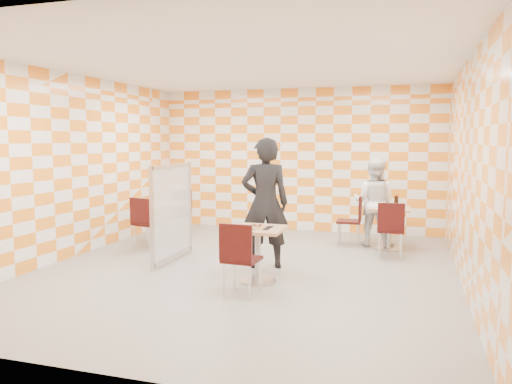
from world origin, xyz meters
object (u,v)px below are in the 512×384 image
(empty_table, at_px, (165,215))
(chair_second_front, at_px, (391,226))
(chair_empty_near, at_px, (144,219))
(soda_bottle, at_px, (396,201))
(second_table, at_px, (389,221))
(chair_empty_far, at_px, (180,209))
(chair_second_side, at_px, (354,217))
(chair_main_front, at_px, (239,254))
(man_dark, at_px, (265,203))
(sport_bottle, at_px, (379,201))
(man_white, at_px, (374,202))
(main_table, at_px, (258,245))
(partition, at_px, (172,212))

(empty_table, relative_size, chair_second_front, 0.81)
(chair_empty_near, distance_m, soda_bottle, 4.43)
(second_table, bearing_deg, chair_empty_far, -179.96)
(chair_second_side, bearing_deg, chair_main_front, -106.69)
(chair_main_front, xyz_separation_m, man_dark, (-0.10, 1.49, 0.44))
(chair_empty_near, bearing_deg, empty_table, 86.65)
(chair_empty_far, relative_size, sport_bottle, 4.62)
(second_table, xyz_separation_m, chair_second_side, (-0.62, 0.09, 0.04))
(second_table, height_order, chair_second_side, chair_second_side)
(soda_bottle, bearing_deg, chair_second_side, 175.47)
(chair_empty_far, xyz_separation_m, man_white, (3.76, 0.24, 0.26))
(man_dark, distance_m, soda_bottle, 2.63)
(empty_table, distance_m, chair_empty_near, 0.70)
(chair_empty_near, height_order, man_dark, man_dark)
(chair_main_front, relative_size, man_dark, 0.47)
(man_white, distance_m, soda_bottle, 0.45)
(empty_table, bearing_deg, main_table, -39.58)
(chair_second_front, bearing_deg, empty_table, 178.58)
(chair_second_side, distance_m, sport_bottle, 0.51)
(chair_main_front, height_order, man_white, man_white)
(man_dark, bearing_deg, partition, -18.20)
(empty_table, xyz_separation_m, soda_bottle, (4.17, 0.64, 0.34))
(chair_second_side, xyz_separation_m, man_dark, (-1.12, -1.92, 0.44))
(empty_table, bearing_deg, sport_bottle, 10.91)
(second_table, bearing_deg, partition, -149.99)
(chair_empty_near, relative_size, man_dark, 0.47)
(chair_empty_far, bearing_deg, man_white, 3.66)
(chair_empty_near, relative_size, sport_bottle, 4.62)
(man_dark, xyz_separation_m, sport_bottle, (1.54, 1.97, -0.14))
(second_table, height_order, sport_bottle, sport_bottle)
(chair_empty_near, bearing_deg, chair_empty_far, 87.29)
(chair_main_front, height_order, chair_empty_far, same)
(chair_empty_near, distance_m, sport_bottle, 4.17)
(main_table, distance_m, soda_bottle, 3.19)
(empty_table, relative_size, soda_bottle, 3.26)
(chair_second_front, distance_m, sport_bottle, 0.93)
(empty_table, distance_m, chair_empty_far, 0.60)
(man_dark, relative_size, sport_bottle, 9.80)
(partition, xyz_separation_m, soda_bottle, (3.37, 1.92, 0.06))
(chair_second_side, bearing_deg, soda_bottle, -4.53)
(chair_main_front, relative_size, man_white, 0.58)
(second_table, relative_size, man_dark, 0.38)
(partition, height_order, soda_bottle, partition)
(chair_empty_far, relative_size, soda_bottle, 4.02)
(main_table, bearing_deg, partition, 155.71)
(man_white, bearing_deg, empty_table, 22.39)
(chair_main_front, height_order, man_dark, man_dark)
(chair_empty_near, xyz_separation_m, sport_bottle, (3.90, 1.44, 0.29))
(chair_empty_far, distance_m, man_white, 3.77)
(chair_main_front, height_order, sport_bottle, sport_bottle)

